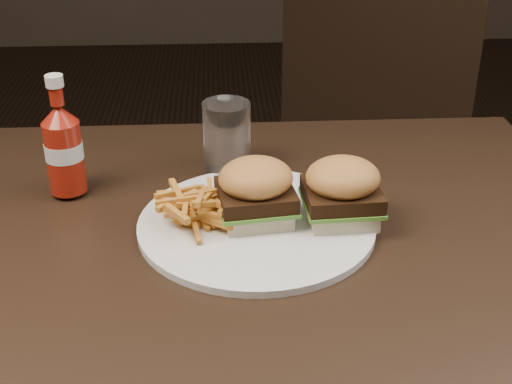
{
  "coord_description": "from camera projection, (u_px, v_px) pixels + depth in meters",
  "views": [
    {
      "loc": [
        0.07,
        -0.8,
        1.25
      ],
      "look_at": [
        0.12,
        0.04,
        0.8
      ],
      "focal_mm": 50.0,
      "sensor_mm": 36.0,
      "label": 1
    }
  ],
  "objects": [
    {
      "name": "dining_table",
      "position": [
        169.0,
        254.0,
        0.95
      ],
      "size": [
        1.2,
        0.8,
        0.04
      ],
      "primitive_type": "cube",
      "color": "black",
      "rests_on": "ground"
    },
    {
      "name": "ketchup_bottle",
      "position": [
        65.0,
        157.0,
        1.03
      ],
      "size": [
        0.07,
        0.07,
        0.11
      ],
      "primitive_type": "cylinder",
      "rotation": [
        0.0,
        0.0,
        -0.39
      ],
      "color": "#9C1C0E",
      "rests_on": "dining_table"
    },
    {
      "name": "sandwich_half_b",
      "position": [
        341.0,
        212.0,
        0.97
      ],
      "size": [
        0.09,
        0.09,
        0.02
      ],
      "primitive_type": "cube",
      "rotation": [
        0.0,
        0.0,
        0.05
      ],
      "color": "beige",
      "rests_on": "plate"
    },
    {
      "name": "fries_pile",
      "position": [
        200.0,
        207.0,
        0.96
      ],
      "size": [
        0.13,
        0.13,
        0.04
      ],
      "primitive_type": null,
      "rotation": [
        0.0,
        0.0,
        0.35
      ],
      "color": "gold",
      "rests_on": "plate"
    },
    {
      "name": "plate",
      "position": [
        256.0,
        225.0,
        0.97
      ],
      "size": [
        0.32,
        0.32,
        0.01
      ],
      "primitive_type": "cylinder",
      "color": "white",
      "rests_on": "dining_table"
    },
    {
      "name": "chair_far",
      "position": [
        382.0,
        159.0,
        1.9
      ],
      "size": [
        0.59,
        0.59,
        0.04
      ],
      "primitive_type": "cube",
      "rotation": [
        0.0,
        0.0,
        2.75
      ],
      "color": "black",
      "rests_on": "ground"
    },
    {
      "name": "sandwich_half_a",
      "position": [
        256.0,
        212.0,
        0.96
      ],
      "size": [
        0.1,
        0.1,
        0.02
      ],
      "primitive_type": "cube",
      "rotation": [
        0.0,
        0.0,
        0.14
      ],
      "color": "beige",
      "rests_on": "plate"
    },
    {
      "name": "tumbler",
      "position": [
        227.0,
        139.0,
        1.1
      ],
      "size": [
        0.09,
        0.09,
        0.12
      ],
      "primitive_type": "cylinder",
      "rotation": [
        0.0,
        0.0,
        0.23
      ],
      "color": "white",
      "rests_on": "dining_table"
    }
  ]
}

